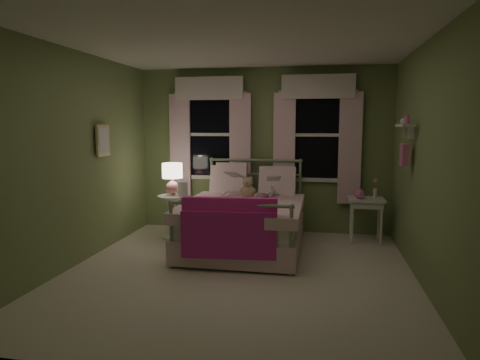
% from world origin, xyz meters
% --- Properties ---
extents(room_shell, '(4.20, 4.20, 4.20)m').
position_xyz_m(room_shell, '(0.00, 0.00, 1.30)').
color(room_shell, silver).
rests_on(room_shell, ground).
extents(bed, '(1.58, 2.03, 1.18)m').
position_xyz_m(bed, '(-0.11, 1.03, 0.38)').
color(bed, white).
rests_on(bed, ground).
extents(pink_throw, '(1.10, 0.23, 0.71)m').
position_xyz_m(pink_throw, '(-0.10, 0.01, 0.61)').
color(pink_throw, '#F530A6').
rests_on(pink_throw, bed).
extents(child_left, '(0.30, 0.22, 0.76)m').
position_xyz_m(child_left, '(-0.38, 1.46, 0.95)').
color(child_left, '#F7D1DD').
rests_on(child_left, bed).
extents(child_right, '(0.40, 0.36, 0.69)m').
position_xyz_m(child_right, '(0.18, 1.46, 0.91)').
color(child_right, '#F7D1DD').
rests_on(child_right, bed).
extents(book_left, '(0.22, 0.16, 0.26)m').
position_xyz_m(book_left, '(-0.38, 1.21, 0.96)').
color(book_left, beige).
rests_on(book_left, child_left).
extents(book_right, '(0.21, 0.15, 0.26)m').
position_xyz_m(book_right, '(0.18, 1.21, 0.92)').
color(book_right, beige).
rests_on(book_right, child_right).
extents(teddy_bear, '(0.24, 0.20, 0.32)m').
position_xyz_m(teddy_bear, '(-0.10, 1.30, 0.79)').
color(teddy_bear, tan).
rests_on(teddy_bear, bed).
extents(nightstand_left, '(0.46, 0.46, 0.65)m').
position_xyz_m(nightstand_left, '(-1.26, 1.35, 0.42)').
color(nightstand_left, white).
rests_on(nightstand_left, ground).
extents(table_lamp, '(0.30, 0.30, 0.47)m').
position_xyz_m(table_lamp, '(-1.26, 1.35, 0.95)').
color(table_lamp, '#DE8383').
rests_on(table_lamp, nightstand_left).
extents(book_nightstand, '(0.17, 0.23, 0.02)m').
position_xyz_m(book_nightstand, '(-1.16, 1.27, 0.66)').
color(book_nightstand, beige).
rests_on(book_nightstand, nightstand_left).
extents(nightstand_right, '(0.50, 0.40, 0.64)m').
position_xyz_m(nightstand_right, '(1.58, 1.66, 0.55)').
color(nightstand_right, white).
rests_on(nightstand_right, ground).
extents(pink_toy, '(0.14, 0.18, 0.14)m').
position_xyz_m(pink_toy, '(1.48, 1.65, 0.71)').
color(pink_toy, pink).
rests_on(pink_toy, nightstand_right).
extents(bud_vase, '(0.06, 0.06, 0.28)m').
position_xyz_m(bud_vase, '(1.70, 1.71, 0.79)').
color(bud_vase, white).
rests_on(bud_vase, nightstand_right).
extents(window_left, '(1.34, 0.13, 1.96)m').
position_xyz_m(window_left, '(-0.85, 2.03, 1.62)').
color(window_left, black).
rests_on(window_left, room_shell).
extents(window_right, '(1.34, 0.13, 1.96)m').
position_xyz_m(window_right, '(0.85, 2.03, 1.62)').
color(window_right, black).
rests_on(window_right, room_shell).
extents(wall_shelf, '(0.15, 0.50, 0.60)m').
position_xyz_m(wall_shelf, '(1.90, 0.70, 1.52)').
color(wall_shelf, white).
rests_on(wall_shelf, room_shell).
extents(framed_picture, '(0.03, 0.32, 0.42)m').
position_xyz_m(framed_picture, '(-1.95, 0.60, 1.50)').
color(framed_picture, beige).
rests_on(framed_picture, room_shell).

